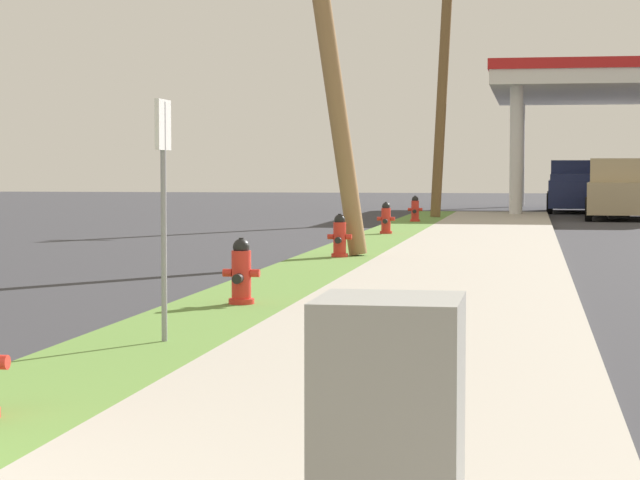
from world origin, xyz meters
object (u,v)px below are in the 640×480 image
(fire_hydrant_third, at_px, (340,238))
(street_sign_post, at_px, (163,169))
(truck_navy_at_forecourt, at_px, (575,188))
(fire_hydrant_fifth, at_px, (415,210))
(truck_tan_on_apron, at_px, (620,191))
(fire_hydrant_fourth, at_px, (386,220))
(fire_hydrant_second, at_px, (241,275))
(car_silver_by_near_pump, at_px, (605,190))
(utility_cabinet, at_px, (389,459))
(utility_pole_background, at_px, (443,70))
(utility_pole_midground, at_px, (324,19))

(fire_hydrant_third, relative_size, street_sign_post, 0.35)
(street_sign_post, bearing_deg, truck_navy_at_forecourt, 82.64)
(street_sign_post, bearing_deg, fire_hydrant_fifth, 90.29)
(street_sign_post, bearing_deg, truck_tan_on_apron, 78.98)
(fire_hydrant_fourth, bearing_deg, fire_hydrant_second, -89.44)
(fire_hydrant_third, bearing_deg, fire_hydrant_fourth, 90.78)
(car_silver_by_near_pump, relative_size, truck_navy_at_forecourt, 0.84)
(utility_cabinet, bearing_deg, truck_navy_at_forecourt, 87.17)
(truck_tan_on_apron, bearing_deg, fire_hydrant_second, -102.25)
(fire_hydrant_second, height_order, car_silver_by_near_pump, car_silver_by_near_pump)
(fire_hydrant_third, relative_size, utility_cabinet, 0.70)
(fire_hydrant_second, height_order, fire_hydrant_fourth, same)
(fire_hydrant_fourth, distance_m, utility_cabinet, 24.62)
(fire_hydrant_fourth, relative_size, street_sign_post, 0.35)
(fire_hydrant_fourth, height_order, fire_hydrant_fifth, same)
(fire_hydrant_fourth, height_order, utility_pole_background, utility_pole_background)
(fire_hydrant_fifth, bearing_deg, street_sign_post, -89.71)
(car_silver_by_near_pump, height_order, truck_tan_on_apron, truck_tan_on_apron)
(fire_hydrant_fifth, xyz_separation_m, truck_tan_on_apron, (6.16, 5.79, 0.47))
(fire_hydrant_fifth, height_order, utility_pole_midground, utility_pole_midground)
(fire_hydrant_fifth, xyz_separation_m, street_sign_post, (0.13, -25.17, 1.19))
(fire_hydrant_third, height_order, car_silver_by_near_pump, car_silver_by_near_pump)
(street_sign_post, bearing_deg, utility_pole_midground, 92.12)
(fire_hydrant_second, height_order, utility_cabinet, utility_cabinet)
(utility_pole_midground, distance_m, street_sign_post, 11.21)
(fire_hydrant_fourth, distance_m, fire_hydrant_fifth, 6.83)
(utility_pole_midground, bearing_deg, fire_hydrant_third, -45.58)
(street_sign_post, relative_size, car_silver_by_near_pump, 0.47)
(fire_hydrant_second, height_order, truck_tan_on_apron, truck_tan_on_apron)
(utility_cabinet, height_order, truck_tan_on_apron, truck_tan_on_apron)
(fire_hydrant_second, relative_size, fire_hydrant_third, 1.00)
(fire_hydrant_second, distance_m, utility_pole_midground, 8.72)
(fire_hydrant_second, bearing_deg, utility_cabinet, -73.49)
(fire_hydrant_fifth, bearing_deg, utility_pole_background, 80.95)
(utility_pole_background, bearing_deg, fire_hydrant_second, -91.01)
(street_sign_post, bearing_deg, fire_hydrant_third, 90.40)
(utility_cabinet, distance_m, street_sign_post, 6.75)
(fire_hydrant_second, relative_size, fire_hydrant_fourth, 1.00)
(utility_cabinet, bearing_deg, fire_hydrant_third, 99.40)
(fire_hydrant_third, distance_m, fire_hydrant_fifth, 14.62)
(fire_hydrant_second, relative_size, truck_navy_at_forecourt, 0.14)
(fire_hydrant_third, distance_m, truck_navy_at_forecourt, 27.33)
(fire_hydrant_fifth, bearing_deg, fire_hydrant_third, -89.78)
(truck_navy_at_forecourt, bearing_deg, utility_pole_midground, -101.16)
(fire_hydrant_third, relative_size, truck_tan_on_apron, 0.14)
(fire_hydrant_fourth, height_order, car_silver_by_near_pump, car_silver_by_near_pump)
(fire_hydrant_second, relative_size, street_sign_post, 0.35)
(fire_hydrant_second, height_order, street_sign_post, street_sign_post)
(street_sign_post, xyz_separation_m, truck_navy_at_forecourt, (4.83, 37.44, -0.72))
(car_silver_by_near_pump, bearing_deg, fire_hydrant_fifth, -108.36)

